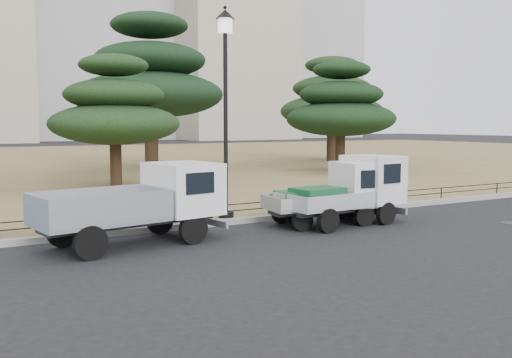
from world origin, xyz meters
TOP-DOWN VIEW (x-y plane):
  - ground at (0.00, 0.00)m, footprint 220.00×220.00m
  - lawn at (0.00, 30.60)m, footprint 120.00×56.00m
  - curb at (0.00, 2.60)m, footprint 120.00×0.25m
  - truck_large at (-3.47, 1.31)m, footprint 4.46×2.31m
  - truck_kei_front at (2.02, 1.23)m, footprint 3.38×1.73m
  - truck_kei_rear at (2.47, 1.05)m, footprint 3.72×1.83m
  - street_lamp at (-0.46, 2.90)m, footprint 0.52×0.52m
  - pipe_fence at (0.00, 2.75)m, footprint 38.00×0.04m
  - manhole at (6.50, -1.20)m, footprint 0.60×0.60m
  - pine_center_left at (-0.93, 12.24)m, footprint 5.42×5.42m
  - pine_center_right at (3.71, 20.95)m, footprint 8.52×8.52m
  - pine_east_near at (12.12, 13.76)m, footprint 6.04×6.04m
  - pine_east_far at (17.29, 21.39)m, footprint 7.34×7.34m
  - tower_east at (40.00, 82.00)m, footprint 20.00×18.00m

SIDE VIEW (x-z plane):
  - ground at x=0.00m, z-range 0.00..0.00m
  - manhole at x=6.50m, z-range 0.00..0.01m
  - lawn at x=0.00m, z-range 0.00..0.15m
  - curb at x=0.00m, z-range 0.00..0.16m
  - pipe_fence at x=0.00m, z-range 0.24..0.64m
  - truck_kei_front at x=2.02m, z-range 0.00..1.71m
  - truck_kei_rear at x=2.47m, z-range 0.00..1.89m
  - truck_large at x=-3.47m, z-range 0.10..1.96m
  - pine_center_left at x=-0.93m, z-range 0.58..6.09m
  - pine_east_near at x=12.12m, z-range 0.62..6.72m
  - street_lamp at x=-0.46m, z-range 1.17..6.94m
  - pine_east_far at x=17.29m, z-range 0.72..8.09m
  - pine_center_right at x=3.71m, z-range 0.87..9.91m
  - tower_east at x=40.00m, z-range 0.00..48.00m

